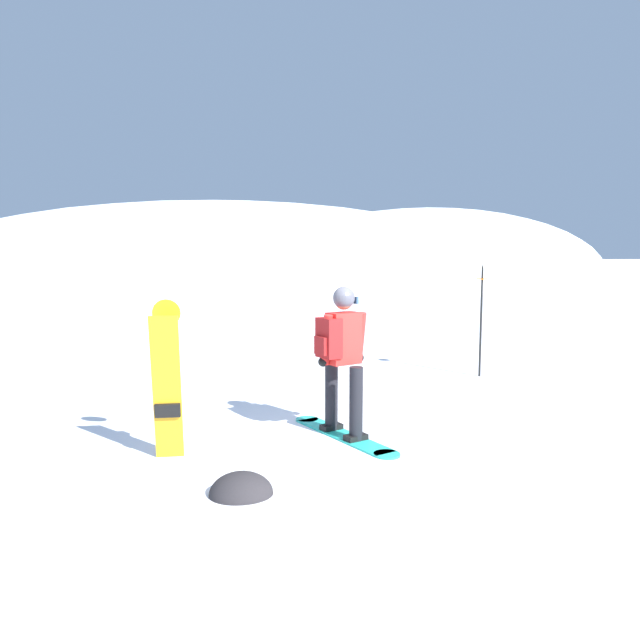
% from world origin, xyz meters
% --- Properties ---
extents(ground_plane, '(300.00, 300.00, 0.00)m').
position_xyz_m(ground_plane, '(0.00, 0.00, 0.00)').
color(ground_plane, white).
extents(ridge_peak_main, '(43.40, 39.06, 11.17)m').
position_xyz_m(ridge_peak_main, '(-2.08, 38.68, 0.00)').
color(ridge_peak_main, white).
rests_on(ridge_peak_main, ground).
extents(ridge_peak_far, '(31.65, 28.48, 12.17)m').
position_xyz_m(ridge_peak_far, '(16.51, 48.61, 0.00)').
color(ridge_peak_far, white).
rests_on(ridge_peak_far, ground).
extents(snowboarder_main, '(0.94, 1.69, 1.71)m').
position_xyz_m(snowboarder_main, '(-0.30, 0.48, 0.92)').
color(snowboarder_main, '#23B7A3').
rests_on(snowboarder_main, ground).
extents(spare_snowboard, '(0.28, 0.36, 1.63)m').
position_xyz_m(spare_snowboard, '(-2.16, -0.04, 0.83)').
color(spare_snowboard, orange).
rests_on(spare_snowboard, ground).
extents(piste_marker_near, '(0.20, 0.20, 1.91)m').
position_xyz_m(piste_marker_near, '(2.62, 3.48, 1.09)').
color(piste_marker_near, black).
rests_on(piste_marker_near, ground).
extents(rock_small, '(0.56, 0.48, 0.39)m').
position_xyz_m(rock_small, '(-1.45, -1.01, 0.00)').
color(rock_small, '#282628').
rests_on(rock_small, ground).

